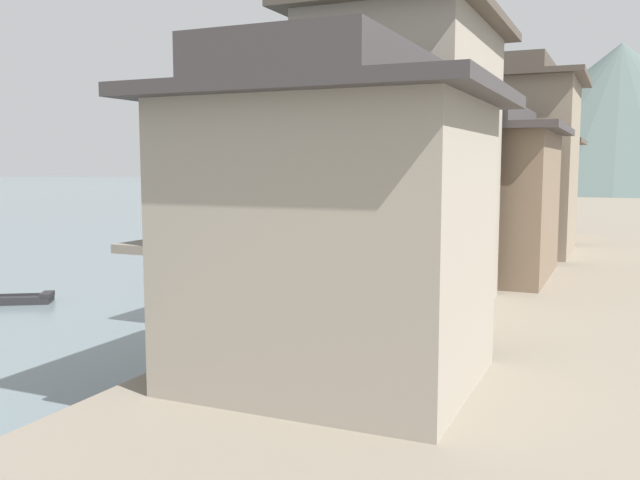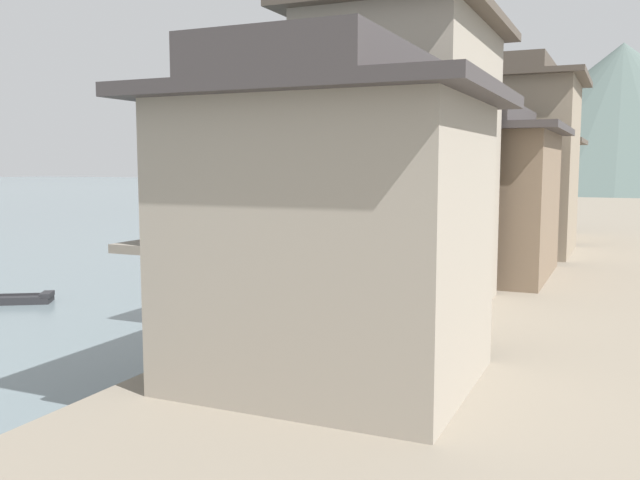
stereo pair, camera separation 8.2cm
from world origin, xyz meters
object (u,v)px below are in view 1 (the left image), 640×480
house_waterfront_narrow (512,160)px  boat_moored_third (433,240)px  house_waterfront_second (406,156)px  boat_moored_nearest (418,225)px  house_waterfront_nearest (333,222)px  boat_midriver_drifting (401,255)px  house_waterfront_tall (478,194)px  boat_midriver_upstream (467,220)px  house_waterfront_far (527,183)px  boat_moored_second (385,220)px

house_waterfront_narrow → boat_moored_third: bearing=124.9°
house_waterfront_narrow → house_waterfront_second: bearing=-92.8°
boat_moored_nearest → house_waterfront_nearest: size_ratio=0.93×
house_waterfront_nearest → house_waterfront_narrow: size_ratio=0.73×
boat_moored_third → boat_midriver_drifting: boat_midriver_drifting is taller
house_waterfront_tall → boat_midriver_upstream: bearing=102.4°
boat_moored_nearest → house_waterfront_narrow: size_ratio=0.68×
house_waterfront_nearest → house_waterfront_far: bearing=90.2°
boat_moored_nearest → boat_midriver_drifting: 18.33m
boat_moored_second → house_waterfront_far: size_ratio=0.54×
boat_midriver_upstream → house_waterfront_tall: size_ratio=0.62×
boat_moored_second → house_waterfront_tall: size_ratio=0.47×
house_waterfront_second → house_waterfront_tall: size_ratio=1.19×
boat_moored_nearest → boat_midriver_upstream: boat_midriver_upstream is taller
boat_moored_third → boat_midriver_upstream: size_ratio=0.89×
house_waterfront_tall → house_waterfront_narrow: house_waterfront_narrow is taller
boat_moored_nearest → house_waterfront_nearest: 40.74m
boat_midriver_drifting → house_waterfront_tall: 10.06m
house_waterfront_nearest → house_waterfront_far: size_ratio=0.99×
house_waterfront_nearest → house_waterfront_second: (-0.59, 6.63, 1.29)m
house_waterfront_nearest → boat_moored_third: bearing=100.9°
house_waterfront_narrow → house_waterfront_far: 7.29m
house_waterfront_nearest → house_waterfront_tall: 13.84m
house_waterfront_narrow → house_waterfront_far: (-0.21, 7.17, -1.29)m
boat_moored_third → house_waterfront_tall: (5.74, -15.92, 3.63)m
boat_midriver_upstream → house_waterfront_nearest: house_waterfront_nearest is taller
boat_moored_second → house_waterfront_nearest: 46.28m
boat_midriver_upstream → boat_moored_second: bearing=-164.1°
boat_midriver_drifting → house_waterfront_nearest: (5.31, -21.60, 3.55)m
house_waterfront_nearest → house_waterfront_tall: size_ratio=0.87×
boat_moored_third → house_waterfront_second: size_ratio=0.47×
boat_moored_second → boat_midriver_drifting: boat_midriver_drifting is taller
boat_moored_third → boat_midriver_upstream: (-1.33, 16.18, 0.05)m
house_waterfront_second → house_waterfront_far: size_ratio=1.36×
boat_moored_second → boat_midriver_drifting: size_ratio=0.91×
house_waterfront_nearest → boat_midriver_drifting: bearing=103.8°
boat_moored_third → house_waterfront_second: house_waterfront_second is taller
boat_moored_second → boat_moored_nearest: bearing=-47.6°
house_waterfront_far → boat_midriver_drifting: bearing=-127.0°
boat_moored_nearest → house_waterfront_tall: 27.56m
boat_moored_second → house_waterfront_nearest: house_waterfront_nearest is taller
boat_midriver_drifting → house_waterfront_narrow: size_ratio=0.44×
boat_midriver_drifting → house_waterfront_nearest: size_ratio=0.60×
boat_moored_third → house_waterfront_far: bearing=-12.2°
boat_moored_nearest → house_waterfront_narrow: bearing=-62.0°
house_waterfront_second → boat_moored_third: bearing=102.5°
boat_midriver_drifting → boat_moored_nearest: bearing=103.1°
house_waterfront_tall → house_waterfront_nearest: bearing=-90.0°
boat_moored_second → house_waterfront_tall: bearing=-65.6°
boat_midriver_drifting → house_waterfront_second: size_ratio=0.44×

